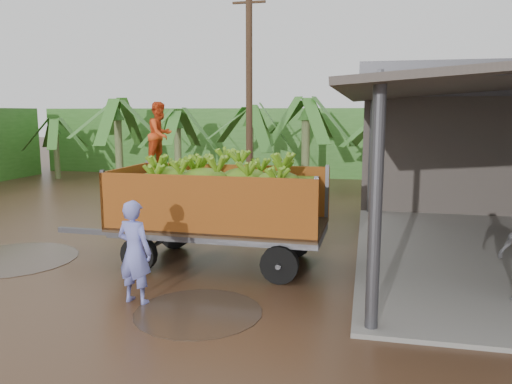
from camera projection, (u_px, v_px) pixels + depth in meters
The scene contains 6 objects.
ground at pixel (154, 249), 12.49m from camera, with size 100.00×100.00×0.00m, color black.
hedge_north at pixel (238, 141), 28.06m from camera, with size 22.00×3.00×3.60m, color #2D661E.
banana_trailer at pixel (219, 203), 11.09m from camera, with size 6.45×2.33×3.63m.
man_blue at pixel (135, 252), 8.85m from camera, with size 0.68×0.45×1.87m, color #737AD3.
utility_pole at pixel (249, 96), 18.14m from camera, with size 1.20×0.24×7.82m.
banana_plants at pixel (117, 150), 19.87m from camera, with size 24.64×20.82×4.14m.
Camera 1 is at (5.15, -11.26, 3.39)m, focal length 35.00 mm.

